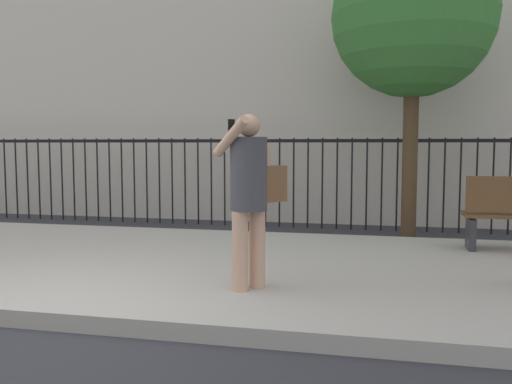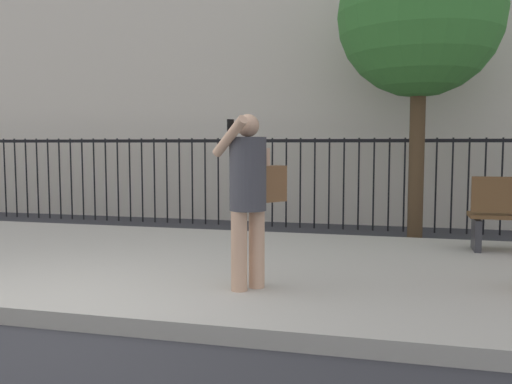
{
  "view_description": "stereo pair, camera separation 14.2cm",
  "coord_description": "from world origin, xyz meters",
  "views": [
    {
      "loc": [
        2.69,
        -3.86,
        1.5
      ],
      "look_at": [
        1.49,
        1.38,
        1.03
      ],
      "focal_mm": 39.0,
      "sensor_mm": 36.0,
      "label": 1
    },
    {
      "loc": [
        2.83,
        -3.83,
        1.5
      ],
      "look_at": [
        1.49,
        1.38,
        1.03
      ],
      "focal_mm": 39.0,
      "sensor_mm": 36.0,
      "label": 2
    }
  ],
  "objects": [
    {
      "name": "iron_fence",
      "position": [
        0.0,
        5.9,
        1.02
      ],
      "size": [
        12.03,
        0.04,
        1.6
      ],
      "color": "black",
      "rests_on": "ground"
    },
    {
      "name": "pedestrian_on_phone",
      "position": [
        1.51,
        1.1,
        1.09
      ],
      "size": [
        0.65,
        0.7,
        1.62
      ],
      "color": "tan",
      "rests_on": "sidewalk"
    },
    {
      "name": "street_tree_near",
      "position": [
        3.1,
        5.08,
        3.43
      ],
      "size": [
        2.49,
        2.49,
        4.69
      ],
      "color": "#4C3823",
      "rests_on": "ground"
    },
    {
      "name": "sidewalk",
      "position": [
        0.0,
        2.2,
        0.07
      ],
      "size": [
        28.0,
        4.4,
        0.15
      ],
      "primitive_type": "cube",
      "color": "#B2ADA3",
      "rests_on": "ground"
    },
    {
      "name": "ground_plane",
      "position": [
        0.0,
        0.0,
        0.0
      ],
      "size": [
        60.0,
        60.0,
        0.0
      ],
      "primitive_type": "plane",
      "color": "#333338"
    }
  ]
}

